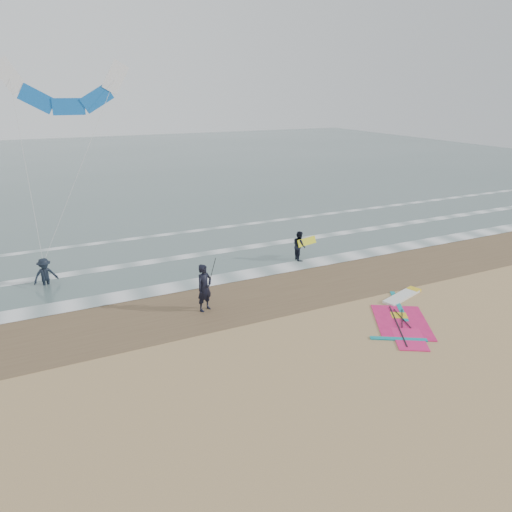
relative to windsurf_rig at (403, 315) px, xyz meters
name	(u,v)px	position (x,y,z in m)	size (l,w,h in m)	color
ground	(347,356)	(-3.87, -1.54, -0.03)	(120.00, 120.00, 0.00)	tan
sea_water	(116,165)	(-3.87, 46.46, -0.02)	(120.00, 80.00, 0.02)	#47605E
wet_sand_band	(269,291)	(-3.87, 4.46, -0.03)	(120.00, 5.00, 0.01)	brown
foam_waterline	(231,260)	(-3.87, 8.90, 0.00)	(120.00, 9.15, 0.02)	white
windsurf_rig	(403,315)	(0.00, 0.00, 0.00)	(4.83, 4.57, 0.12)	white
person_standing	(204,288)	(-7.11, 3.88, 0.98)	(0.73, 0.48, 2.01)	black
person_walking	(299,246)	(-0.55, 7.43, 0.77)	(0.78, 0.61, 1.61)	black
person_wading	(44,269)	(-13.00, 9.47, 0.82)	(1.10, 0.63, 1.70)	black
held_pole	(211,276)	(-6.81, 3.88, 1.45)	(0.17, 0.86, 1.82)	black
carried_kiteboard	(307,241)	(-0.15, 7.33, 0.99)	(1.30, 0.51, 0.39)	yellow
surf_kite	(66,92)	(-10.75, 13.37, 8.51)	(6.35, 4.01, 9.01)	white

